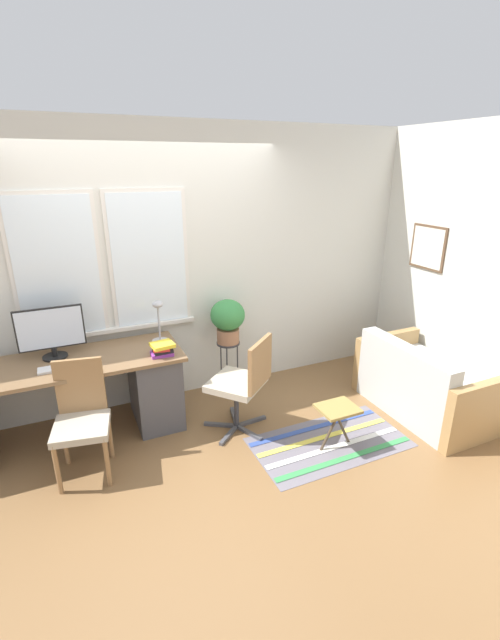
{
  "coord_description": "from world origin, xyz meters",
  "views": [
    {
      "loc": [
        -0.8,
        -3.26,
        2.32
      ],
      "look_at": [
        0.75,
        0.18,
        0.94
      ],
      "focal_mm": 24.0,
      "sensor_mm": 36.0,
      "label": 1
    }
  ],
  "objects_px": {
    "monitor": "(51,332)",
    "desk_chair_wooden": "(82,417)",
    "mouse": "(92,363)",
    "office_chair_swivel": "(243,382)",
    "keyboard": "(61,368)",
    "potted_plant": "(228,318)",
    "book_stack": "(162,349)",
    "desk_lamp": "(159,317)",
    "plant_stand": "(228,349)",
    "couch_loveseat": "(425,386)",
    "folding_stool": "(338,412)"
  },
  "relations": [
    {
      "from": "keyboard",
      "to": "desk_lamp",
      "type": "bearing_deg",
      "value": 15.06
    },
    {
      "from": "mouse",
      "to": "book_stack",
      "type": "relative_size",
      "value": 0.3
    },
    {
      "from": "desk_lamp",
      "to": "plant_stand",
      "type": "xyz_separation_m",
      "value": [
        0.7,
        0.06,
        -0.47
      ]
    },
    {
      "from": "keyboard",
      "to": "mouse",
      "type": "relative_size",
      "value": 5.54
    },
    {
      "from": "monitor",
      "to": "folding_stool",
      "type": "distance_m",
      "value": 2.51
    },
    {
      "from": "couch_loveseat",
      "to": "folding_stool",
      "type": "xyz_separation_m",
      "value": [
        -1.13,
        -0.14,
        0.08
      ]
    },
    {
      "from": "mouse",
      "to": "book_stack",
      "type": "bearing_deg",
      "value": -6.1
    },
    {
      "from": "mouse",
      "to": "plant_stand",
      "type": "bearing_deg",
      "value": 13.14
    },
    {
      "from": "keyboard",
      "to": "book_stack",
      "type": "height_order",
      "value": "book_stack"
    },
    {
      "from": "keyboard",
      "to": "desk_chair_wooden",
      "type": "height_order",
      "value": "desk_chair_wooden"
    },
    {
      "from": "mouse",
      "to": "office_chair_swivel",
      "type": "height_order",
      "value": "office_chair_swivel"
    },
    {
      "from": "monitor",
      "to": "couch_loveseat",
      "type": "height_order",
      "value": "monitor"
    },
    {
      "from": "monitor",
      "to": "potted_plant",
      "type": "height_order",
      "value": "monitor"
    },
    {
      "from": "monitor",
      "to": "potted_plant",
      "type": "relative_size",
      "value": 1.18
    },
    {
      "from": "office_chair_swivel",
      "to": "mouse",
      "type": "bearing_deg",
      "value": -57.63
    },
    {
      "from": "couch_loveseat",
      "to": "mouse",
      "type": "bearing_deg",
      "value": 75.14
    },
    {
      "from": "couch_loveseat",
      "to": "plant_stand",
      "type": "distance_m",
      "value": 1.98
    },
    {
      "from": "desk_chair_wooden",
      "to": "potted_plant",
      "type": "bearing_deg",
      "value": 34.38
    },
    {
      "from": "book_stack",
      "to": "folding_stool",
      "type": "xyz_separation_m",
      "value": [
        1.26,
        -0.87,
        -0.46
      ]
    },
    {
      "from": "couch_loveseat",
      "to": "plant_stand",
      "type": "bearing_deg",
      "value": 56.08
    },
    {
      "from": "monitor",
      "to": "desk_chair_wooden",
      "type": "distance_m",
      "value": 0.81
    },
    {
      "from": "office_chair_swivel",
      "to": "desk_lamp",
      "type": "bearing_deg",
      "value": -87.74
    },
    {
      "from": "plant_stand",
      "to": "potted_plant",
      "type": "xyz_separation_m",
      "value": [
        -0.0,
        0.0,
        0.34
      ]
    },
    {
      "from": "keyboard",
      "to": "couch_loveseat",
      "type": "height_order",
      "value": "keyboard"
    },
    {
      "from": "folding_stool",
      "to": "desk_lamp",
      "type": "bearing_deg",
      "value": 135.5
    },
    {
      "from": "desk_chair_wooden",
      "to": "keyboard",
      "type": "bearing_deg",
      "value": 115.46
    },
    {
      "from": "monitor",
      "to": "keyboard",
      "type": "relative_size",
      "value": 1.56
    },
    {
      "from": "monitor",
      "to": "mouse",
      "type": "relative_size",
      "value": 8.66
    },
    {
      "from": "keyboard",
      "to": "folding_stool",
      "type": "xyz_separation_m",
      "value": [
        2.08,
        -0.95,
        -0.41
      ]
    },
    {
      "from": "plant_stand",
      "to": "desk_chair_wooden",
      "type": "bearing_deg",
      "value": -155.86
    },
    {
      "from": "plant_stand",
      "to": "potted_plant",
      "type": "bearing_deg",
      "value": 180.0
    },
    {
      "from": "keyboard",
      "to": "office_chair_swivel",
      "type": "relative_size",
      "value": 0.37
    },
    {
      "from": "desk_chair_wooden",
      "to": "potted_plant",
      "type": "distance_m",
      "value": 1.66
    },
    {
      "from": "desk_chair_wooden",
      "to": "office_chair_swivel",
      "type": "bearing_deg",
      "value": 9.47
    },
    {
      "from": "office_chair_swivel",
      "to": "potted_plant",
      "type": "bearing_deg",
      "value": -141.01
    },
    {
      "from": "desk_lamp",
      "to": "keyboard",
      "type": "bearing_deg",
      "value": -164.94
    },
    {
      "from": "plant_stand",
      "to": "folding_stool",
      "type": "height_order",
      "value": "plant_stand"
    },
    {
      "from": "book_stack",
      "to": "potted_plant",
      "type": "xyz_separation_m",
      "value": [
        0.76,
        0.37,
        0.05
      ]
    },
    {
      "from": "potted_plant",
      "to": "folding_stool",
      "type": "distance_m",
      "value": 1.43
    },
    {
      "from": "potted_plant",
      "to": "folding_stool",
      "type": "height_order",
      "value": "potted_plant"
    },
    {
      "from": "monitor",
      "to": "plant_stand",
      "type": "distance_m",
      "value": 1.68
    },
    {
      "from": "office_chair_swivel",
      "to": "folding_stool",
      "type": "distance_m",
      "value": 0.85
    },
    {
      "from": "office_chair_swivel",
      "to": "plant_stand",
      "type": "xyz_separation_m",
      "value": [
        0.12,
        0.68,
        0.02
      ]
    },
    {
      "from": "folding_stool",
      "to": "office_chair_swivel",
      "type": "bearing_deg",
      "value": 138.14
    },
    {
      "from": "office_chair_swivel",
      "to": "plant_stand",
      "type": "height_order",
      "value": "office_chair_swivel"
    },
    {
      "from": "desk_chair_wooden",
      "to": "folding_stool",
      "type": "height_order",
      "value": "desk_chair_wooden"
    },
    {
      "from": "keyboard",
      "to": "potted_plant",
      "type": "distance_m",
      "value": 1.61
    },
    {
      "from": "desk_lamp",
      "to": "couch_loveseat",
      "type": "relative_size",
      "value": 0.31
    },
    {
      "from": "plant_stand",
      "to": "potted_plant",
      "type": "relative_size",
      "value": 1.31
    },
    {
      "from": "desk_lamp",
      "to": "potted_plant",
      "type": "relative_size",
      "value": 0.87
    }
  ]
}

